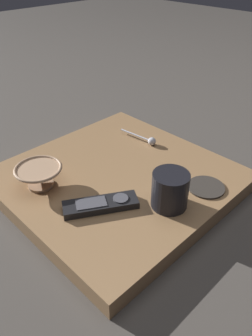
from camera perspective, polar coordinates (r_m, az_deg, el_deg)
The scene contains 7 objects.
ground_plane at distance 0.97m, azimuth -1.49°, elevation -3.30°, with size 6.00×6.00×0.00m, color #47423D.
table at distance 0.96m, azimuth -1.51°, elevation -2.16°, with size 0.58×0.59×0.05m.
cereal_bowl at distance 0.91m, azimuth -14.80°, elevation -1.25°, with size 0.13×0.13×0.06m.
coffee_mug at distance 0.82m, azimuth 7.64°, elevation -3.80°, with size 0.09×0.09×0.09m.
teaspoon at distance 1.08m, azimuth 3.95°, elevation 4.85°, with size 0.14×0.03×0.03m.
tv_remote_near at distance 0.83m, azimuth -4.39°, elevation -6.32°, with size 0.14×0.19×0.02m.
drink_coaster at distance 0.92m, azimuth 13.71°, elevation -3.23°, with size 0.10×0.10×0.01m.
Camera 1 is at (0.56, -0.52, 0.60)m, focal length 35.18 mm.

